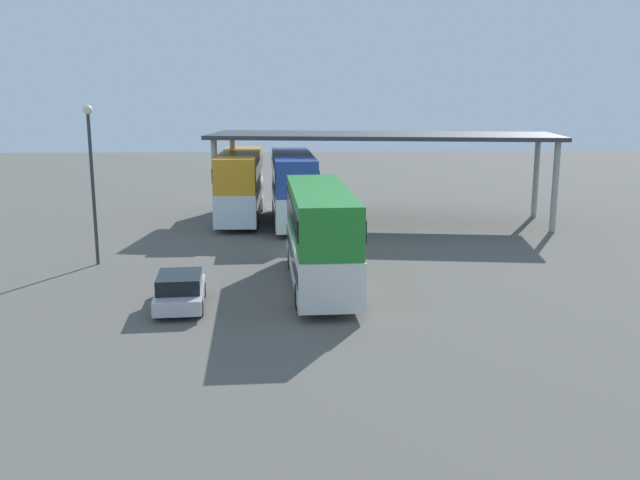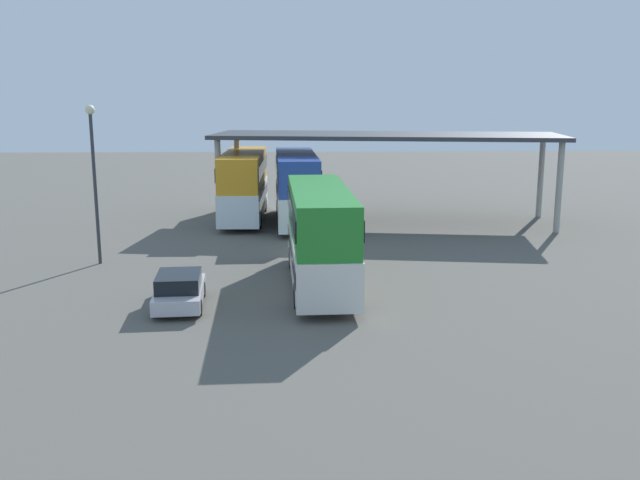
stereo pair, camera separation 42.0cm
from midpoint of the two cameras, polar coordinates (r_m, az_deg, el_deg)
name	(u,v)px [view 1 (the left image)]	position (r m, az deg, el deg)	size (l,w,h in m)	color
ground_plane	(316,300)	(27.76, -0.74, -4.93)	(140.00, 140.00, 0.00)	#58564F
double_decker_main	(320,233)	(29.19, -0.41, 0.57)	(2.86, 10.16, 4.19)	silver
parked_hatchback	(180,290)	(27.19, -11.87, -4.08)	(2.07, 4.12, 1.35)	#BBBAC2
double_decker_near_canopy	(240,183)	(44.91, -6.84, 4.66)	(2.59, 10.05, 4.36)	white
double_decker_mid_row	(293,186)	(43.31, -2.51, 4.48)	(2.89, 10.35, 4.38)	silver
depot_canopy	(382,139)	(44.01, 4.87, 8.28)	(22.13, 9.26, 5.57)	#33353A
lamppost_tall	(91,165)	(34.32, -18.62, 5.85)	(0.44, 0.44, 7.54)	#33353A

